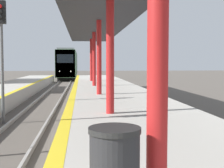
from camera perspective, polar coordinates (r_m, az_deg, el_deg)
name	(u,v)px	position (r m, az deg, el deg)	size (l,w,h in m)	color
train	(68,64)	(50.24, -8.01, 3.60)	(2.62, 19.23, 4.46)	black
signal_mid	(1,39)	(13.12, -19.56, 7.80)	(0.36, 0.31, 4.87)	#595959
station_canopy	(99,20)	(15.82, -2.40, 11.61)	(3.53, 30.19, 3.91)	red
trash_bin	(115,166)	(3.52, 0.49, -14.83)	(0.58, 0.58, 0.87)	#262628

